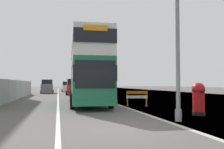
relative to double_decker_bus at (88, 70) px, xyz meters
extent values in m
cube|color=#565451|center=(0.07, -10.22, -2.76)|extent=(140.00, 280.00, 0.10)
cube|color=#B2AFA8|center=(2.24, -10.22, -2.71)|extent=(0.24, 196.00, 0.01)
cube|color=silver|center=(-2.26, -10.22, -2.71)|extent=(0.16, 168.00, 0.01)
cube|color=#1E6B47|center=(0.00, 0.01, -0.93)|extent=(2.93, 10.89, 2.86)
cube|color=silver|center=(0.00, 0.01, 0.70)|extent=(2.93, 10.89, 0.40)
cube|color=silver|center=(0.00, 0.01, 1.64)|extent=(2.90, 10.78, 1.48)
cube|color=black|center=(0.00, 0.01, -0.50)|extent=(2.96, 11.00, 0.91)
cube|color=black|center=(0.00, 0.01, 1.64)|extent=(2.95, 10.94, 0.81)
cube|color=black|center=(-0.23, -5.40, -0.57)|extent=(2.27, 0.16, 1.57)
cube|color=orange|center=(-0.23, -5.40, 2.05)|extent=(1.36, 0.12, 0.32)
cube|color=#1E6B47|center=(0.00, 0.01, -2.18)|extent=(2.96, 11.00, 0.36)
cylinder|color=black|center=(-1.38, -3.28, -2.21)|extent=(0.34, 1.01, 1.00)
cylinder|color=black|center=(1.09, -3.39, -2.21)|extent=(0.34, 1.01, 1.00)
cylinder|color=black|center=(-1.11, 3.03, -2.21)|extent=(0.34, 1.01, 1.00)
cylinder|color=black|center=(1.36, 2.92, -2.21)|extent=(0.34, 1.01, 1.00)
cylinder|color=gray|center=(2.76, -9.28, 1.48)|extent=(0.18, 0.18, 8.38)
cylinder|color=gray|center=(2.76, -9.28, -2.46)|extent=(0.29, 0.29, 0.50)
cylinder|color=black|center=(4.72, -7.71, -2.62)|extent=(0.64, 0.64, 0.18)
cylinder|color=#B71414|center=(4.72, -7.71, -1.95)|extent=(0.59, 0.59, 1.15)
sphere|color=#B71414|center=(4.72, -7.71, -1.38)|extent=(0.66, 0.66, 0.66)
cube|color=black|center=(4.72, -8.02, -1.52)|extent=(0.22, 0.03, 0.07)
cube|color=orange|center=(3.17, -2.51, -1.71)|extent=(1.48, 0.40, 0.20)
cube|color=white|center=(3.17, -2.51, -2.03)|extent=(1.48, 0.40, 0.20)
cube|color=orange|center=(2.51, -2.36, -2.21)|extent=(0.08, 0.08, 0.99)
cube|color=black|center=(2.51, -2.36, -2.67)|extent=(0.23, 0.46, 0.08)
cube|color=orange|center=(3.83, -2.65, -2.21)|extent=(0.08, 0.08, 0.99)
cube|color=black|center=(3.83, -2.65, -2.67)|extent=(0.23, 0.46, 0.08)
cube|color=#A8AAAD|center=(-6.24, 0.53, -1.70)|extent=(0.04, 3.26, 1.91)
cube|color=#A8AAAD|center=(-6.24, 3.93, -1.70)|extent=(0.04, 3.26, 1.91)
cube|color=#A8AAAD|center=(-6.24, 7.33, -1.70)|extent=(0.04, 3.26, 1.91)
cube|color=#A8AAAD|center=(-6.24, 10.73, -1.70)|extent=(0.04, 3.26, 1.91)
cube|color=#A8AAAD|center=(-6.24, 14.13, -1.70)|extent=(0.04, 3.26, 1.91)
cube|color=#A8AAAD|center=(-6.24, 17.53, -1.70)|extent=(0.04, 3.26, 1.91)
cylinder|color=#939699|center=(-6.24, 2.23, -1.70)|extent=(0.06, 0.06, 2.01)
cube|color=gray|center=(-6.24, 2.23, -2.65)|extent=(0.44, 0.20, 0.12)
cylinder|color=#939699|center=(-6.24, 5.63, -1.70)|extent=(0.06, 0.06, 2.01)
cube|color=gray|center=(-6.24, 5.63, -2.65)|extent=(0.44, 0.20, 0.12)
cylinder|color=#939699|center=(-6.24, 9.03, -1.70)|extent=(0.06, 0.06, 2.01)
cube|color=gray|center=(-6.24, 9.03, -2.65)|extent=(0.44, 0.20, 0.12)
cylinder|color=#939699|center=(-6.24, 12.43, -1.70)|extent=(0.06, 0.06, 2.01)
cube|color=gray|center=(-6.24, 12.43, -2.65)|extent=(0.44, 0.20, 0.12)
cylinder|color=#939699|center=(-6.24, 15.83, -1.70)|extent=(0.06, 0.06, 2.01)
cube|color=gray|center=(-6.24, 15.83, -2.65)|extent=(0.44, 0.20, 0.12)
cylinder|color=#939699|center=(-6.24, 19.23, -1.70)|extent=(0.06, 0.06, 2.01)
cube|color=gray|center=(-6.24, 19.23, -2.65)|extent=(0.44, 0.20, 0.12)
cube|color=maroon|center=(-0.12, 16.48, -1.87)|extent=(1.88, 3.84, 1.32)
cube|color=black|center=(-0.12, 16.48, -0.81)|extent=(1.73, 2.11, 0.80)
cylinder|color=black|center=(0.82, 17.68, -2.41)|extent=(0.20, 0.60, 0.60)
cylinder|color=black|center=(-1.06, 17.68, -2.41)|extent=(0.20, 0.60, 0.60)
cylinder|color=black|center=(0.82, 15.29, -2.41)|extent=(0.20, 0.60, 0.60)
cylinder|color=black|center=(-1.06, 15.29, -2.41)|extent=(0.20, 0.60, 0.60)
cube|color=slate|center=(-4.08, 23.82, -1.83)|extent=(1.87, 4.32, 1.38)
cube|color=black|center=(-4.08, 23.82, -0.77)|extent=(1.72, 2.38, 0.75)
cylinder|color=black|center=(-3.14, 25.16, -2.41)|extent=(0.20, 0.60, 0.60)
cylinder|color=black|center=(-5.01, 25.16, -2.41)|extent=(0.20, 0.60, 0.60)
cylinder|color=black|center=(-3.14, 22.48, -2.41)|extent=(0.20, 0.60, 0.60)
cylinder|color=black|center=(-5.01, 22.48, -2.41)|extent=(0.20, 0.60, 0.60)
cube|color=silver|center=(-0.53, 30.71, -1.95)|extent=(1.85, 4.43, 1.16)
cube|color=black|center=(-0.53, 30.71, -1.01)|extent=(1.70, 2.44, 0.72)
cylinder|color=black|center=(0.40, 32.08, -2.41)|extent=(0.20, 0.60, 0.60)
cylinder|color=black|center=(-1.45, 32.08, -2.41)|extent=(0.20, 0.60, 0.60)
cylinder|color=black|center=(0.40, 29.34, -2.41)|extent=(0.20, 0.60, 0.60)
cylinder|color=black|center=(-1.45, 29.34, -2.41)|extent=(0.20, 0.60, 0.60)
camera|label=1|loc=(-2.27, -18.79, -1.11)|focal=38.80mm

